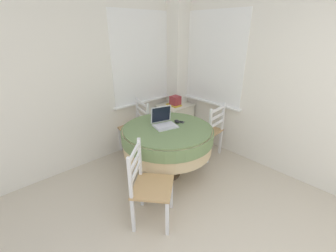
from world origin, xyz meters
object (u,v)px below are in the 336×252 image
at_px(dining_chair_near_right_window, 208,131).
at_px(computer_mouse, 177,121).
at_px(dining_chair_near_back_window, 136,128).
at_px(laptop, 164,122).
at_px(dining_chair_camera_near, 149,186).
at_px(storage_box, 175,101).
at_px(cell_phone, 180,122).
at_px(corner_cabinet, 175,121).
at_px(round_dining_table, 167,137).
at_px(book_on_cabinet, 174,105).

bearing_deg(dining_chair_near_right_window, computer_mouse, 173.46).
bearing_deg(dining_chair_near_back_window, laptop, -94.17).
xyz_separation_m(dining_chair_camera_near, storage_box, (1.58, 1.22, 0.31)).
height_order(dining_chair_near_right_window, dining_chair_camera_near, same).
distance_m(dining_chair_near_back_window, dining_chair_near_right_window, 1.17).
xyz_separation_m(computer_mouse, cell_phone, (0.05, -0.01, -0.02)).
height_order(laptop, dining_chair_near_right_window, laptop).
bearing_deg(corner_cabinet, storage_box, -134.01).
bearing_deg(corner_cabinet, computer_mouse, -133.17).
bearing_deg(computer_mouse, round_dining_table, -172.85).
height_order(cell_phone, dining_chair_near_right_window, dining_chair_near_right_window).
bearing_deg(storage_box, laptop, -142.45).
relative_size(computer_mouse, book_on_cabinet, 0.36).
bearing_deg(dining_chair_near_back_window, corner_cabinet, -2.36).
distance_m(round_dining_table, cell_phone, 0.29).
bearing_deg(cell_phone, dining_chair_camera_near, -152.67).
distance_m(cell_phone, storage_box, 0.97).
xyz_separation_m(round_dining_table, dining_chair_camera_near, (-0.70, -0.47, -0.15)).
relative_size(cell_phone, storage_box, 0.76).
xyz_separation_m(computer_mouse, dining_chair_near_back_window, (-0.14, 0.80, -0.32)).
xyz_separation_m(round_dining_table, dining_chair_near_right_window, (0.84, -0.05, -0.15)).
relative_size(dining_chair_near_back_window, dining_chair_near_right_window, 1.00).
relative_size(round_dining_table, corner_cabinet, 1.85).
relative_size(laptop, book_on_cabinet, 1.44).
xyz_separation_m(dining_chair_near_back_window, dining_chair_camera_near, (-0.76, -1.30, 0.00)).
bearing_deg(round_dining_table, dining_chair_near_right_window, -3.24).
bearing_deg(storage_box, dining_chair_near_right_window, -92.90).
xyz_separation_m(round_dining_table, book_on_cabinet, (0.87, 0.77, 0.08)).
relative_size(dining_chair_near_right_window, dining_chair_camera_near, 1.00).
height_order(round_dining_table, dining_chair_camera_near, dining_chair_camera_near).
bearing_deg(dining_chair_near_back_window, book_on_cabinet, -4.33).
bearing_deg(dining_chair_near_right_window, book_on_cabinet, 88.34).
relative_size(dining_chair_near_back_window, corner_cabinet, 1.35).
bearing_deg(corner_cabinet, round_dining_table, -139.34).
bearing_deg(computer_mouse, dining_chair_near_right_window, -6.54).
bearing_deg(round_dining_table, laptop, 83.89).
xyz_separation_m(laptop, computer_mouse, (0.20, -0.05, -0.03)).
distance_m(storage_box, book_on_cabinet, 0.08).
bearing_deg(corner_cabinet, dining_chair_near_right_window, -95.59).
distance_m(computer_mouse, dining_chair_camera_near, 1.08).
bearing_deg(laptop, storage_box, 37.55).
bearing_deg(dining_chair_near_right_window, corner_cabinet, 84.41).
relative_size(computer_mouse, dining_chair_camera_near, 0.10).
distance_m(cell_phone, book_on_cabinet, 0.97).
bearing_deg(cell_phone, dining_chair_near_right_window, -6.41).
bearing_deg(corner_cabinet, dining_chair_near_back_window, 177.64).
xyz_separation_m(corner_cabinet, storage_box, (-0.04, -0.04, 0.42)).
relative_size(round_dining_table, dining_chair_camera_near, 1.38).
bearing_deg(dining_chair_near_back_window, dining_chair_near_right_window, -48.40).
height_order(laptop, storage_box, laptop).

